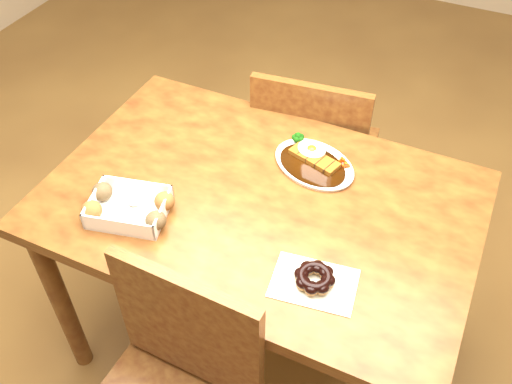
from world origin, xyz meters
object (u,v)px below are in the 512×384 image
at_px(katsu_curry_plate, 314,161).
at_px(pon_de_ring, 314,278).
at_px(table, 259,222).
at_px(chair_far, 313,155).
at_px(donut_box, 129,206).

bearing_deg(katsu_curry_plate, pon_de_ring, -68.84).
height_order(table, katsu_curry_plate, katsu_curry_plate).
bearing_deg(table, katsu_curry_plate, 66.04).
bearing_deg(pon_de_ring, katsu_curry_plate, 111.16).
distance_m(table, chair_far, 0.56).
height_order(katsu_curry_plate, pon_de_ring, katsu_curry_plate).
height_order(donut_box, pon_de_ring, donut_box).
height_order(katsu_curry_plate, donut_box, donut_box).
xyz_separation_m(chair_far, katsu_curry_plate, (0.11, -0.34, 0.28)).
distance_m(katsu_curry_plate, pon_de_ring, 0.43).
height_order(chair_far, pon_de_ring, chair_far).
relative_size(katsu_curry_plate, pon_de_ring, 1.36).
bearing_deg(donut_box, chair_far, 69.99).
bearing_deg(pon_de_ring, donut_box, 179.48).
distance_m(donut_box, pon_de_ring, 0.54).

